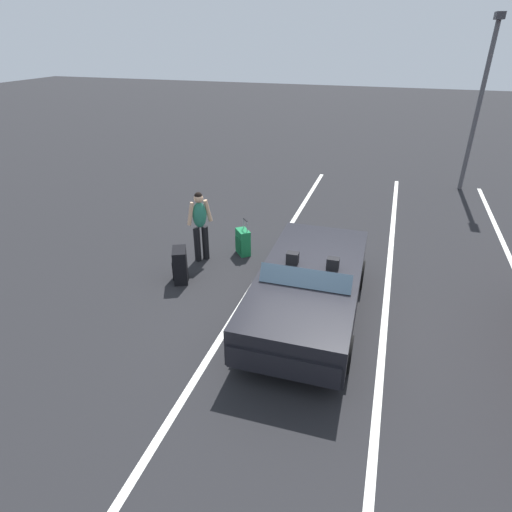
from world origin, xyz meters
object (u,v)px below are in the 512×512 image
at_px(suitcase_medium_bright, 243,242).
at_px(parking_lamp_post, 481,94).
at_px(convertible_car, 307,294).
at_px(traveler_person, 200,223).
at_px(suitcase_large_black, 180,265).

xyz_separation_m(suitcase_medium_bright, parking_lamp_post, (-6.81, 5.45, 2.73)).
relative_size(convertible_car, suitcase_medium_bright, 4.73).
bearing_deg(convertible_car, traveler_person, -121.35).
distance_m(traveler_person, parking_lamp_post, 9.90).
xyz_separation_m(convertible_car, traveler_person, (-1.64, -2.80, 0.34)).
bearing_deg(suitcase_medium_bright, suitcase_large_black, 21.21).
height_order(suitcase_medium_bright, traveler_person, traveler_person).
bearing_deg(traveler_person, suitcase_medium_bright, 79.56).
bearing_deg(parking_lamp_post, traveler_person, -40.35).
distance_m(suitcase_large_black, suitcase_medium_bright, 1.80).
bearing_deg(suitcase_large_black, convertible_car, 142.17).
distance_m(convertible_car, traveler_person, 3.26).
height_order(suitcase_medium_bright, parking_lamp_post, parking_lamp_post).
height_order(suitcase_large_black, suitcase_medium_bright, suitcase_medium_bright).
bearing_deg(parking_lamp_post, convertible_car, -21.03).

